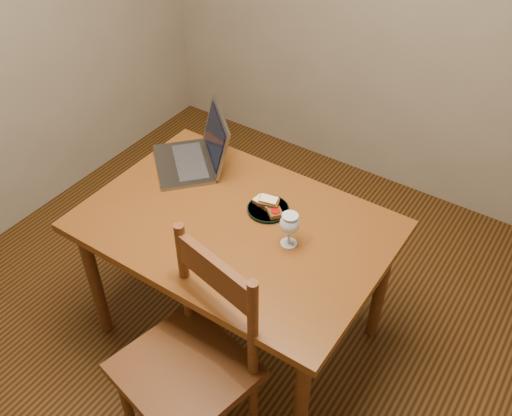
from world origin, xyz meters
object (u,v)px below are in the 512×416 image
Objects in this scene: milk_glass at (289,230)px; laptop at (198,151)px; table at (236,237)px; plate at (268,209)px; chair at (189,357)px.

milk_glass is 0.70m from laptop.
table is at bearing -175.95° from milk_glass.
table is 0.50m from laptop.
plate is at bearing 145.58° from milk_glass.
chair is at bearing -72.83° from table.
chair is at bearing -12.44° from laptop.
laptop is at bearing 137.03° from chair.
laptop is (-0.57, 0.80, 0.26)m from chair.
laptop is at bearing 166.97° from plate.
laptop reaches higher than table.
milk_glass is (0.18, -0.13, 0.07)m from plate.
milk_glass is 0.32× the size of laptop.
chair reaches higher than table.
milk_glass is at bearing -34.42° from plate.
plate is 1.16× the size of milk_glass.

